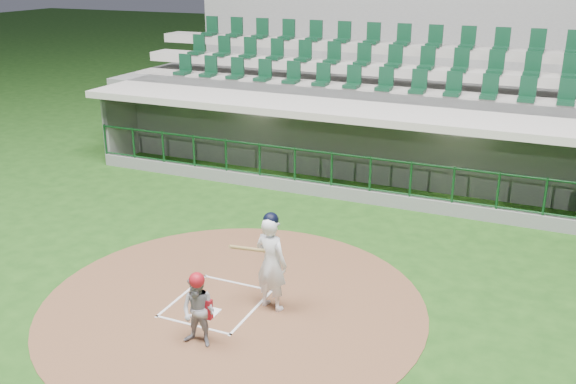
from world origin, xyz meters
name	(u,v)px	position (x,y,z in m)	size (l,w,h in m)	color
ground	(224,296)	(0.00, 0.00, 0.00)	(120.00, 120.00, 0.00)	#1C4513
dirt_circle	(233,304)	(0.30, -0.20, 0.01)	(7.20, 7.20, 0.01)	brown
home_plate	(206,313)	(0.00, -0.70, 0.02)	(0.43, 0.43, 0.02)	white
batter_box_chalk	(217,303)	(0.00, -0.30, 0.02)	(1.55, 1.80, 0.01)	white
dugout_structure	(354,146)	(0.02, 7.84, 0.96)	(16.40, 3.70, 3.00)	slate
seating_deck	(383,110)	(0.00, 10.91, 1.42)	(17.00, 6.72, 5.15)	slate
batter	(271,261)	(1.01, -0.02, 0.95)	(0.91, 0.93, 1.89)	white
catcher	(199,310)	(0.43, -1.60, 0.66)	(0.61, 0.48, 1.33)	#97969C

